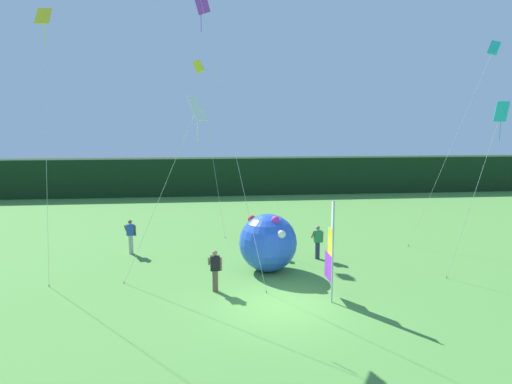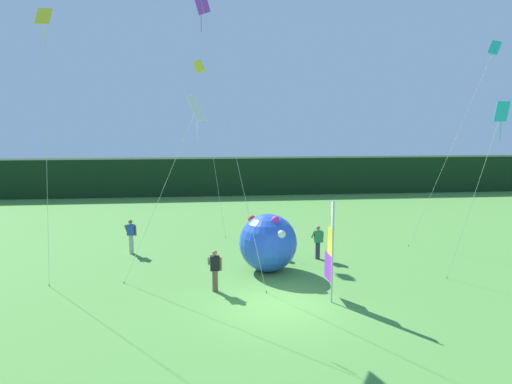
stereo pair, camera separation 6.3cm
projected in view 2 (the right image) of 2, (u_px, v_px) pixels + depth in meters
The scene contains 14 objects.
ground_plane at pixel (277, 305), 15.79m from camera, with size 120.00×120.00×0.00m, color #518E3D.
distant_treeline at pixel (234, 176), 41.69m from camera, with size 80.00×2.40×3.43m, color black.
banner_flag at pixel (330, 252), 16.09m from camera, with size 0.06×1.03×3.73m.
person_near_banner at pixel (318, 241), 21.20m from camera, with size 0.55×0.48×1.63m.
person_mid_field at pixel (215, 269), 17.02m from camera, with size 0.55×0.48×1.63m.
person_far_left at pixel (268, 238), 21.78m from camera, with size 0.55×0.48×1.63m.
person_far_right at pixel (131, 236), 22.10m from camera, with size 0.55×0.48×1.73m.
inflatable_balloon at pixel (268, 243), 19.39m from camera, with size 2.54×2.54×2.57m.
kite_yellow_diamond_0 at pixel (44, 38), 17.35m from camera, with size 0.60×1.46×10.92m.
kite_cyan_box_1 at pixel (494, 50), 21.70m from camera, with size 3.88×1.11×10.47m.
kite_purple_diamond_2 at pixel (204, 14), 17.50m from camera, with size 2.72×2.93×11.80m.
kite_cyan_diamond_3 at pixel (498, 123), 16.58m from camera, with size 1.29×1.38×7.23m.
kite_yellow_box_4 at pixel (199, 68), 25.55m from camera, with size 1.71×2.08×10.10m.
kite_white_diamond_5 at pixel (193, 117), 15.91m from camera, with size 3.49×1.96×7.40m.
Camera 2 is at (-2.35, -14.86, 6.29)m, focal length 31.13 mm.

